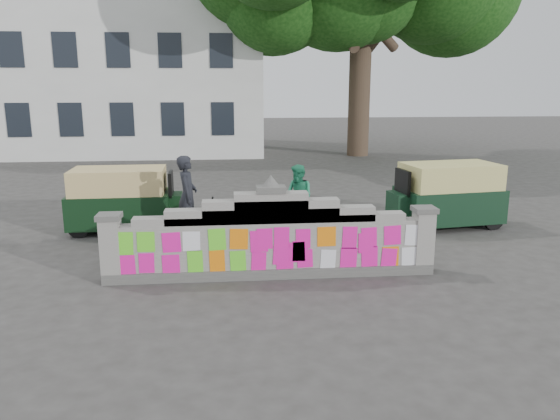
# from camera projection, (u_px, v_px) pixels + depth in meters

# --- Properties ---
(ground) EXTENTS (100.00, 100.00, 0.00)m
(ground) POSITION_uv_depth(u_px,v_px,m) (271.00, 276.00, 10.69)
(ground) COLOR #383533
(ground) RESTS_ON ground
(parapet_wall) EXTENTS (6.48, 0.44, 2.01)m
(parapet_wall) POSITION_uv_depth(u_px,v_px,m) (271.00, 240.00, 10.51)
(parapet_wall) COLOR #4C4C49
(parapet_wall) RESTS_ON ground
(building) EXTENTS (16.00, 10.00, 8.90)m
(building) POSITION_uv_depth(u_px,v_px,m) (115.00, 77.00, 30.43)
(building) COLOR silver
(building) RESTS_ON ground
(cyclist_bike) EXTENTS (2.10, 0.80, 1.09)m
(cyclist_bike) POSITION_uv_depth(u_px,v_px,m) (189.00, 222.00, 12.67)
(cyclist_bike) COLOR black
(cyclist_bike) RESTS_ON ground
(cyclist_rider) EXTENTS (0.47, 0.69, 1.85)m
(cyclist_rider) POSITION_uv_depth(u_px,v_px,m) (188.00, 206.00, 12.59)
(cyclist_rider) COLOR black
(cyclist_rider) RESTS_ON ground
(pedestrian) EXTENTS (0.99, 1.02, 1.66)m
(pedestrian) POSITION_uv_depth(u_px,v_px,m) (299.00, 197.00, 14.09)
(pedestrian) COLOR #278F63
(pedestrian) RESTS_ON ground
(rickshaw_left) EXTENTS (2.92, 1.41, 1.61)m
(rickshaw_left) POSITION_uv_depth(u_px,v_px,m) (123.00, 199.00, 13.85)
(rickshaw_left) COLOR black
(rickshaw_left) RESTS_ON ground
(rickshaw_right) EXTENTS (3.09, 1.74, 1.67)m
(rickshaw_right) POSITION_uv_depth(u_px,v_px,m) (446.00, 194.00, 14.22)
(rickshaw_right) COLOR black
(rickshaw_right) RESTS_ON ground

